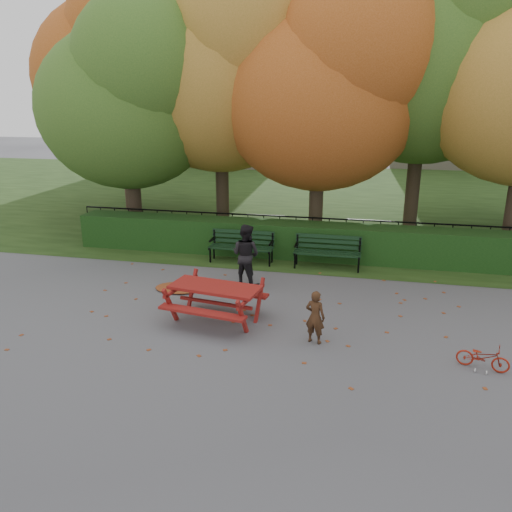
% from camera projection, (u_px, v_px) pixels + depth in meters
% --- Properties ---
extents(ground, '(90.00, 90.00, 0.00)m').
position_uv_depth(ground, '(259.00, 319.00, 10.45)').
color(ground, slate).
rests_on(ground, ground).
extents(grass_strip, '(90.00, 90.00, 0.00)m').
position_uv_depth(grass_strip, '(321.00, 197.00, 23.49)').
color(grass_strip, '#1B3310').
rests_on(grass_strip, ground).
extents(building_left, '(10.00, 7.00, 15.00)m').
position_uv_depth(building_left, '(211.00, 52.00, 34.26)').
color(building_left, '#B1A28B').
rests_on(building_left, ground).
extents(building_right, '(9.00, 6.00, 12.00)m').
position_uv_depth(building_right, '(465.00, 74.00, 33.08)').
color(building_right, '#B1A28B').
rests_on(building_right, ground).
extents(hedge, '(13.00, 0.90, 1.00)m').
position_uv_depth(hedge, '(292.00, 240.00, 14.49)').
color(hedge, black).
rests_on(hedge, ground).
extents(iron_fence, '(14.00, 0.04, 1.02)m').
position_uv_depth(iron_fence, '(296.00, 232.00, 15.23)').
color(iron_fence, black).
rests_on(iron_fence, ground).
extents(tree_a, '(5.88, 5.60, 7.48)m').
position_uv_depth(tree_a, '(133.00, 95.00, 15.35)').
color(tree_a, black).
rests_on(tree_a, ground).
extents(tree_b, '(6.72, 6.40, 8.79)m').
position_uv_depth(tree_b, '(229.00, 66.00, 15.61)').
color(tree_b, black).
rests_on(tree_b, ground).
extents(tree_c, '(6.30, 6.00, 8.00)m').
position_uv_depth(tree_c, '(331.00, 84.00, 14.38)').
color(tree_c, black).
rests_on(tree_c, ground).
extents(tree_d, '(7.14, 6.80, 9.58)m').
position_uv_depth(tree_d, '(441.00, 43.00, 14.59)').
color(tree_d, black).
rests_on(tree_d, ground).
extents(tree_f, '(6.93, 6.60, 9.19)m').
position_uv_depth(tree_f, '(126.00, 63.00, 18.81)').
color(tree_f, black).
rests_on(tree_f, ground).
extents(bench_left, '(1.80, 0.57, 0.88)m').
position_uv_depth(bench_left, '(242.00, 244.00, 14.01)').
color(bench_left, black).
rests_on(bench_left, ground).
extents(bench_right, '(1.80, 0.57, 0.88)m').
position_uv_depth(bench_right, '(328.00, 249.00, 13.52)').
color(bench_right, black).
rests_on(bench_right, ground).
extents(picnic_table, '(2.03, 1.74, 0.89)m').
position_uv_depth(picnic_table, '(215.00, 294.00, 10.19)').
color(picnic_table, maroon).
rests_on(picnic_table, ground).
extents(leaf_pile, '(1.28, 1.04, 0.08)m').
position_uv_depth(leaf_pile, '(178.00, 288.00, 12.09)').
color(leaf_pile, maroon).
rests_on(leaf_pile, ground).
extents(leaf_scatter, '(9.00, 5.70, 0.01)m').
position_uv_depth(leaf_scatter, '(262.00, 313.00, 10.73)').
color(leaf_scatter, maroon).
rests_on(leaf_scatter, ground).
extents(child, '(0.43, 0.34, 1.04)m').
position_uv_depth(child, '(315.00, 317.00, 9.32)').
color(child, '#3D2413').
rests_on(child, ground).
extents(adult, '(0.90, 0.80, 1.54)m').
position_uv_depth(adult, '(246.00, 255.00, 12.21)').
color(adult, black).
rests_on(adult, ground).
extents(bicycle, '(0.90, 0.51, 0.45)m').
position_uv_depth(bicycle, '(483.00, 357.00, 8.47)').
color(bicycle, maroon).
rests_on(bicycle, ground).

